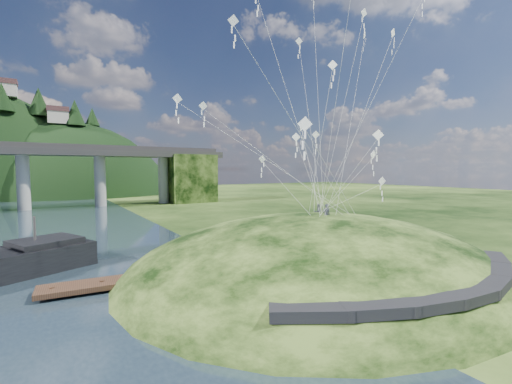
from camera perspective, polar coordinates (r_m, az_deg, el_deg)
ground at (r=25.88m, az=-0.55°, el=-16.77°), size 320.00×320.00×0.00m
grass_hill at (r=32.42m, az=10.14°, el=-15.32°), size 36.00×32.00×13.00m
footpath at (r=23.89m, az=28.97°, el=-13.75°), size 22.29×5.84×0.83m
wooden_dock at (r=29.36m, az=-17.77°, el=-13.45°), size 15.29×3.66×1.08m
kite_flyers at (r=33.07m, az=10.90°, el=-1.97°), size 2.16×3.26×2.08m
kite_swarm at (r=31.91m, az=10.41°, el=16.80°), size 20.04×17.06×21.36m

